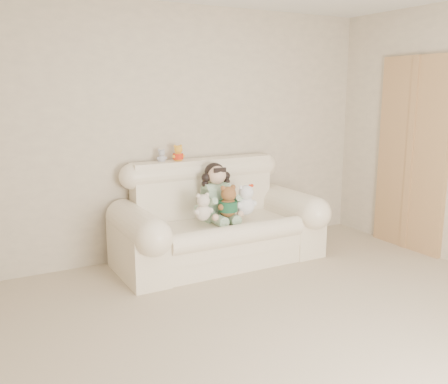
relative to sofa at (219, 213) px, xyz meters
The scene contains 10 objects.
floor 2.07m from the sofa, 94.57° to the right, with size 5.00×5.00×0.00m, color tan.
wall_back 0.95m from the sofa, 107.52° to the left, with size 4.50×4.50×0.00m, color #B4A68F.
sofa is the anchor object (origin of this frame).
door_panel 2.21m from the sofa, 16.23° to the right, with size 0.06×0.90×2.10m, color #A07844.
seated_child 0.22m from the sofa, 82.19° to the left, with size 0.36×0.44×0.60m, color #2F7739, non-canonical shape.
brown_teddy 0.22m from the sofa, 75.88° to the right, with size 0.24×0.19×0.38m, color brown, non-canonical shape.
white_cat 0.32m from the sofa, 31.40° to the right, with size 0.24×0.18×0.37m, color white, non-canonical shape.
cream_teddy 0.32m from the sofa, 152.15° to the right, with size 0.20×0.16×0.32m, color beige, non-canonical shape.
yellow_mini_bear 0.76m from the sofa, 128.95° to the left, with size 0.14×0.11×0.21m, color gold, non-canonical shape.
grey_mini_plush 0.83m from the sofa, 140.27° to the left, with size 0.11×0.08×0.17m, color #AEADB4, non-canonical shape.
Camera 1 is at (-2.18, -2.33, 1.75)m, focal length 40.00 mm.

